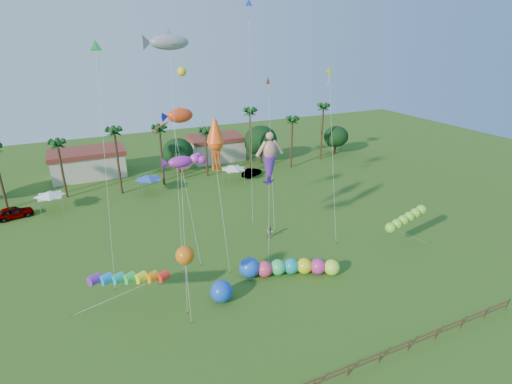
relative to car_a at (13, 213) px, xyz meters
name	(u,v)px	position (x,y,z in m)	size (l,w,h in m)	color
ground	(305,326)	(24.79, -35.81, -0.83)	(160.00, 160.00, 0.00)	#285116
tree_line	(193,150)	(28.36, 8.19, 3.45)	(69.46, 8.91, 11.00)	#3A2819
buildings_row	(151,158)	(21.70, 14.19, 1.17)	(35.00, 7.00, 4.00)	beige
tent_row	(149,178)	(18.79, 0.53, 1.92)	(31.00, 4.00, 0.60)	white
fence	(348,369)	(24.79, -41.81, -0.22)	(36.12, 0.12, 1.00)	brown
car_a	(13,213)	(0.00, 0.00, 0.00)	(1.96, 4.88, 1.66)	#4C4C54
car_b	(252,172)	(36.95, 1.84, -0.15)	(1.45, 4.16, 1.37)	#4C4C54
spectator_b	(270,232)	(29.34, -20.17, 0.02)	(0.82, 0.64, 1.70)	gray
caterpillar_inflatable	(286,267)	(27.15, -28.12, 0.08)	(10.28, 5.58, 2.17)	#DA3961
blue_ball	(221,291)	(19.47, -29.41, 0.24)	(2.14, 2.14, 2.14)	blue
rainbow_tube	(144,281)	(12.83, -27.60, 2.22)	(9.84, 3.33, 3.52)	red
green_worm	(390,228)	(39.96, -29.34, 2.50)	(9.54, 3.47, 4.04)	#78E031
orange_ball_kite	(185,255)	(16.26, -29.37, 4.97)	(1.90, 2.93, 6.64)	orange
merman_kite	(269,163)	(28.04, -22.35, 9.78)	(3.15, 4.64, 13.52)	tan
fish_kite	(180,116)	(19.91, -16.95, 14.69)	(4.41, 7.03, 16.41)	red
shark_kite	(169,42)	(19.16, -17.69, 22.12)	(5.52, 7.01, 23.89)	gray
squid_kite	(216,143)	(22.27, -21.36, 12.42)	(2.44, 5.27, 15.88)	#FF5914
lobster_kite	(181,162)	(17.42, -25.61, 12.26)	(4.39, 5.96, 13.86)	purple
delta_kite_red	(268,84)	(31.92, -14.25, 17.07)	(1.81, 5.13, 18.83)	#E14C19
delta_kite_yellow	(329,76)	(36.40, -20.63, 18.46)	(1.05, 4.53, 20.36)	#DCFE1A
delta_kite_green	(96,51)	(12.17, -18.79, 21.44)	(2.46, 4.85, 23.29)	#34E05E
delta_kite_blue	(249,11)	(30.65, -11.37, 25.42)	(2.28, 4.73, 27.65)	#1B4DFA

